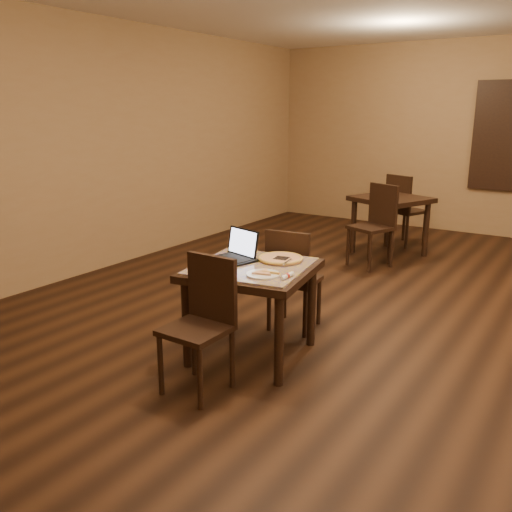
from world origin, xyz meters
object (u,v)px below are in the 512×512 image
Objects in this scene: laptop at (238,251)px; chair_main_near at (203,316)px; other_table_b at (391,207)px; other_table_b_chair_near at (376,221)px; chair_main_far at (291,274)px; tiled_table at (252,278)px; pizza_pan at (281,260)px; other_table_b_chair_far at (403,206)px.

chair_main_near is at bearing -59.64° from laptop.
other_table_b_chair_near reaches higher than other_table_b.
other_table_b_chair_near reaches higher than chair_main_far.
chair_main_far is (0.01, 0.62, -0.13)m from tiled_table.
other_table_b is (-0.31, 3.43, -0.10)m from pizza_pan.
other_table_b_chair_far is at bearing -92.90° from chair_main_far.
tiled_table is at bearing -64.74° from other_table_b.
tiled_table is 1.13× the size of chair_main_far.
other_table_b_chair_far is at bearing 94.82° from pizza_pan.
other_table_b_chair_far is at bearing 93.62° from chair_main_near.
chair_main_near is 0.80m from laptop.
pizza_pan is at bearing 83.14° from chair_main_near.
chair_main_far is 0.91× the size of other_table_b_chair_far.
chair_main_near is 4.90m from other_table_b_chair_far.
tiled_table is 1.11× the size of chair_main_near.
tiled_table is at bearing 82.65° from chair_main_far.
other_table_b_chair_near is (-0.27, 2.82, -0.18)m from pizza_pan.
laptop is at bearing 106.64° from chair_main_near.
chair_main_far is at bearing -63.98° from other_table_b.
pizza_pan is (0.12, 0.86, 0.23)m from chair_main_near.
pizza_pan is 4.06m from other_table_b_chair_far.
other_table_b_chair_far is at bearing 83.13° from tiled_table.
pizza_pan is (0.11, -0.38, 0.24)m from chair_main_far.
other_table_b_chair_far reaches higher than chair_main_far.
laptop reaches higher than tiled_table.
chair_main_near is 0.89m from pizza_pan.
other_table_b_chair_near reaches higher than laptop.
other_table_b is at bearing 115.60° from other_table_b_chair_far.
chair_main_far is 3.67m from other_table_b_chair_far.
other_table_b is at bearing 115.60° from other_table_b_chair_near.
other_table_b is (0.01, 3.57, -0.16)m from laptop.
other_table_b_chair_far is at bearing 105.03° from laptop.
other_table_b is 1.08× the size of other_table_b_chair_near.
chair_main_far is at bearing 106.32° from pizza_pan.
tiled_table is 0.63m from chair_main_near.
laptop is at bearing 112.65° from other_table_b_chair_far.
chair_main_far is 0.84× the size of other_table_b.
laptop reaches higher than other_table_b.
other_table_b_chair_near reaches higher than pizza_pan.
pizza_pan reaches higher than tiled_table.
pizza_pan is 0.32× the size of other_table_b_chair_near.
pizza_pan is 0.32× the size of other_table_b_chair_far.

